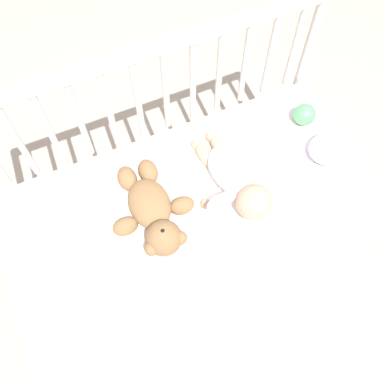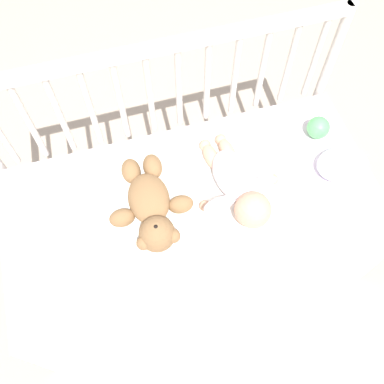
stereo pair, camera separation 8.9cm
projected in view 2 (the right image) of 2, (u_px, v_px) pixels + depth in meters
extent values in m
plane|color=tan|center=(193.00, 252.00, 1.85)|extent=(12.00, 12.00, 0.00)
cube|color=silver|center=(193.00, 231.00, 1.64)|extent=(1.27, 0.63, 0.47)
cylinder|color=beige|center=(3.00, 171.00, 1.54)|extent=(0.04, 0.04, 0.86)
cylinder|color=beige|center=(317.00, 96.00, 1.70)|extent=(0.04, 0.04, 0.86)
cube|color=beige|center=(161.00, 48.00, 1.26)|extent=(1.23, 0.03, 0.04)
cylinder|color=beige|center=(29.00, 123.00, 1.37)|extent=(0.02, 0.02, 0.36)
cylinder|color=beige|center=(60.00, 116.00, 1.39)|extent=(0.02, 0.02, 0.36)
cylinder|color=beige|center=(91.00, 109.00, 1.40)|extent=(0.02, 0.02, 0.36)
cylinder|color=beige|center=(121.00, 103.00, 1.41)|extent=(0.02, 0.02, 0.36)
cylinder|color=beige|center=(150.00, 96.00, 1.43)|extent=(0.02, 0.02, 0.36)
cylinder|color=beige|center=(179.00, 90.00, 1.44)|extent=(0.02, 0.02, 0.36)
cylinder|color=beige|center=(207.00, 83.00, 1.45)|extent=(0.02, 0.02, 0.36)
cylinder|color=beige|center=(235.00, 77.00, 1.47)|extent=(0.02, 0.02, 0.36)
cylinder|color=beige|center=(262.00, 71.00, 1.48)|extent=(0.02, 0.02, 0.36)
cylinder|color=beige|center=(289.00, 65.00, 1.49)|extent=(0.02, 0.02, 0.36)
cylinder|color=beige|center=(315.00, 59.00, 1.51)|extent=(0.02, 0.02, 0.36)
cube|color=white|center=(193.00, 192.00, 1.45)|extent=(0.76, 0.48, 0.01)
ellipsoid|color=olive|center=(149.00, 198.00, 1.40)|extent=(0.14, 0.19, 0.08)
sphere|color=olive|center=(157.00, 234.00, 1.32)|extent=(0.12, 0.12, 0.12)
sphere|color=beige|center=(156.00, 230.00, 1.30)|extent=(0.05, 0.05, 0.05)
sphere|color=black|center=(156.00, 227.00, 1.28)|extent=(0.02, 0.02, 0.02)
sphere|color=olive|center=(173.00, 236.00, 1.32)|extent=(0.05, 0.05, 0.05)
sphere|color=olive|center=(144.00, 243.00, 1.31)|extent=(0.05, 0.05, 0.05)
ellipsoid|color=olive|center=(181.00, 204.00, 1.40)|extent=(0.09, 0.06, 0.06)
ellipsoid|color=olive|center=(122.00, 218.00, 1.38)|extent=(0.09, 0.06, 0.06)
ellipsoid|color=olive|center=(153.00, 166.00, 1.47)|extent=(0.07, 0.10, 0.07)
ellipsoid|color=olive|center=(131.00, 171.00, 1.46)|extent=(0.07, 0.10, 0.07)
ellipsoid|color=white|center=(233.00, 175.00, 1.43)|extent=(0.14, 0.22, 0.10)
sphere|color=tan|center=(253.00, 210.00, 1.36)|extent=(0.12, 0.12, 0.12)
ellipsoid|color=white|center=(264.00, 182.00, 1.45)|extent=(0.11, 0.06, 0.04)
ellipsoid|color=white|center=(220.00, 204.00, 1.35)|extent=(0.11, 0.06, 0.04)
sphere|color=tan|center=(273.00, 180.00, 1.45)|extent=(0.04, 0.04, 0.04)
sphere|color=tan|center=(205.00, 206.00, 1.41)|extent=(0.04, 0.04, 0.04)
ellipsoid|color=tan|center=(227.00, 151.00, 1.51)|extent=(0.06, 0.11, 0.05)
ellipsoid|color=tan|center=(211.00, 157.00, 1.50)|extent=(0.06, 0.11, 0.05)
sphere|color=tan|center=(221.00, 140.00, 1.53)|extent=(0.04, 0.04, 0.04)
sphere|color=tan|center=(205.00, 145.00, 1.52)|extent=(0.04, 0.04, 0.04)
sphere|color=#59BF66|center=(318.00, 128.00, 1.54)|extent=(0.08, 0.08, 0.08)
ellipsoid|color=silver|center=(343.00, 164.00, 1.48)|extent=(0.18, 0.14, 0.06)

